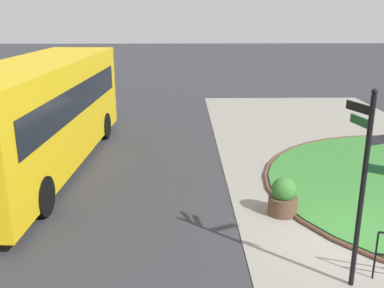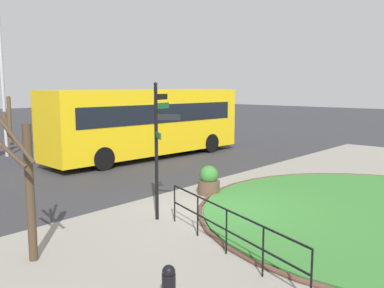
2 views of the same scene
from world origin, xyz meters
TOP-DOWN VIEW (x-y plane):
  - ground at (0.00, 0.00)m, footprint 120.00×120.00m
  - signpost_directional at (-1.72, 0.84)m, footprint 0.95×0.82m
  - bus_yellow at (4.66, 8.31)m, footprint 10.71×3.03m
  - planter_near_signpost at (1.15, 1.49)m, footprint 0.71×0.71m

SIDE VIEW (x-z plane):
  - ground at x=0.00m, z-range 0.00..0.00m
  - planter_near_signpost at x=1.15m, z-range -0.04..0.92m
  - bus_yellow at x=4.66m, z-range 0.12..3.48m
  - signpost_directional at x=-1.72m, z-range 0.31..3.93m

